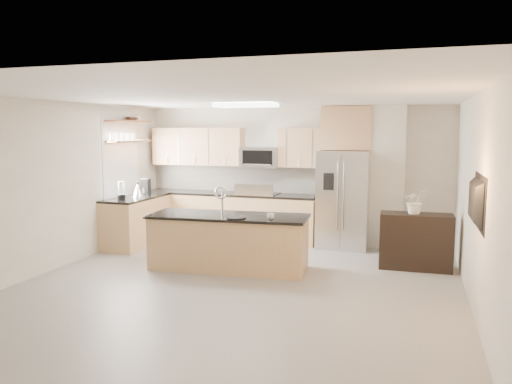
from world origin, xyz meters
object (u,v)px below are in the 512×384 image
(platter, at_px, (236,217))
(blender, at_px, (121,192))
(refrigerator, at_px, (344,199))
(flower_vase, at_px, (416,195))
(credenza, at_px, (416,241))
(microwave, at_px, (260,157))
(kettle, at_px, (138,190))
(cup, at_px, (271,216))
(island, at_px, (229,242))
(television, at_px, (471,201))
(coffee_maker, at_px, (145,187))
(range, at_px, (258,217))
(bowl, at_px, (132,118))

(platter, relative_size, blender, 0.96)
(refrigerator, xyz_separation_m, flower_vase, (1.26, -1.15, 0.28))
(credenza, height_order, blender, blender)
(microwave, relative_size, kettle, 2.67)
(microwave, distance_m, refrigerator, 1.82)
(refrigerator, distance_m, cup, 2.31)
(island, bearing_deg, television, -21.91)
(platter, bearing_deg, television, -14.92)
(credenza, xyz_separation_m, coffee_maker, (-5.04, 0.51, 0.63))
(island, height_order, platter, island)
(range, bearing_deg, flower_vase, -22.36)
(blender, bearing_deg, island, -13.22)
(blender, distance_m, kettle, 0.47)
(island, height_order, television, television)
(credenza, bearing_deg, range, 156.44)
(island, relative_size, flower_vase, 4.16)
(island, distance_m, cup, 0.88)
(refrigerator, height_order, platter, refrigerator)
(platter, distance_m, television, 3.29)
(blender, height_order, flower_vase, flower_vase)
(platter, xyz_separation_m, blender, (-2.44, 0.75, 0.21))
(bowl, xyz_separation_m, flower_vase, (5.16, -0.37, -1.21))
(credenza, xyz_separation_m, cup, (-2.05, -1.05, 0.46))
(platter, xyz_separation_m, coffee_maker, (-2.46, 1.62, 0.20))
(cup, distance_m, coffee_maker, 3.37)
(range, bearing_deg, bowl, -159.68)
(credenza, bearing_deg, refrigerator, 136.87)
(blender, relative_size, television, 0.31)
(microwave, bearing_deg, kettle, -149.64)
(refrigerator, xyz_separation_m, coffee_maker, (-3.75, -0.62, 0.17))
(flower_vase, distance_m, television, 2.02)
(platter, xyz_separation_m, television, (3.15, -0.84, 0.49))
(credenza, distance_m, flower_vase, 0.74)
(cup, height_order, flower_vase, flower_vase)
(coffee_maker, bearing_deg, kettle, -80.04)
(flower_vase, bearing_deg, television, -72.79)
(flower_vase, bearing_deg, cup, -153.18)
(coffee_maker, relative_size, bowl, 0.82)
(platter, relative_size, flower_vase, 0.53)
(bowl, bearing_deg, platter, -29.00)
(island, relative_size, credenza, 2.31)
(island, bearing_deg, kettle, 151.38)
(credenza, bearing_deg, kettle, 176.90)
(flower_vase, relative_size, television, 0.56)
(platter, bearing_deg, blender, 162.83)
(blender, bearing_deg, platter, -17.17)
(range, height_order, refrigerator, refrigerator)
(refrigerator, relative_size, platter, 5.60)
(microwave, bearing_deg, platter, -81.39)
(blender, height_order, kettle, blender)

